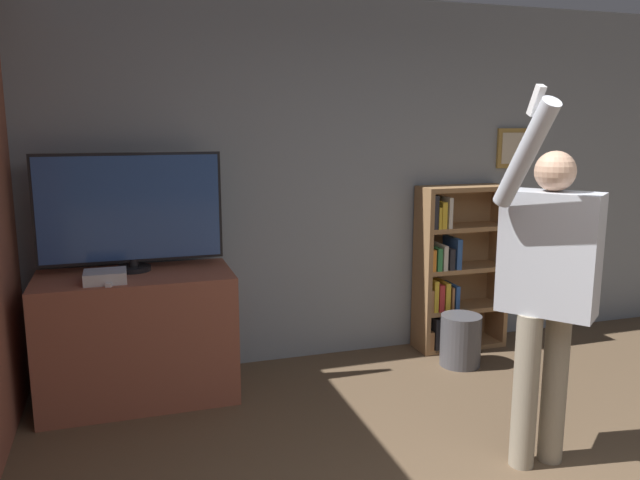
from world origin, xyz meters
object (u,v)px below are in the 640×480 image
object	(u,v)px
television	(130,210)
bookshelf	(453,272)
person	(548,279)
waste_bin	(461,340)
game_console	(105,277)

from	to	relation	value
television	bookshelf	world-z (taller)	television
person	waste_bin	bearing A→B (deg)	128.20
bookshelf	waste_bin	world-z (taller)	bookshelf
waste_bin	game_console	bearing A→B (deg)	-179.62
bookshelf	person	distance (m)	1.81
game_console	person	size ratio (longest dim) A/B	0.13
game_console	person	xyz separation A→B (m)	(2.17, -1.33, 0.14)
waste_bin	person	bearing A→B (deg)	-103.29
television	waste_bin	bearing A→B (deg)	-6.07
person	waste_bin	distance (m)	1.61
bookshelf	person	bearing A→B (deg)	-104.49
game_console	waste_bin	bearing A→B (deg)	0.38
game_console	television	bearing A→B (deg)	56.83
person	waste_bin	xyz separation A→B (m)	(0.32, 1.34, -0.82)
television	game_console	size ratio (longest dim) A/B	4.68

